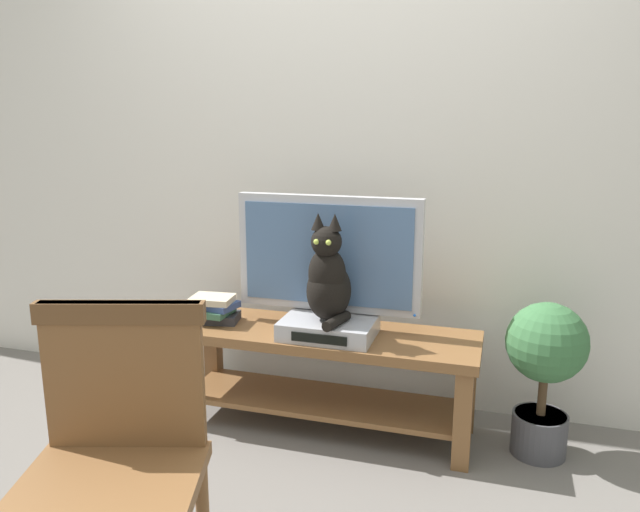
{
  "coord_description": "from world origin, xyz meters",
  "views": [
    {
      "loc": [
        0.73,
        -2.01,
        1.39
      ],
      "look_at": [
        -0.0,
        0.41,
        0.81
      ],
      "focal_mm": 34.37,
      "sensor_mm": 36.0,
      "label": 1
    }
  ],
  "objects_px": {
    "book_stack": "(213,309)",
    "cat": "(328,279)",
    "media_box": "(329,328)",
    "wooden_chair": "(113,449)",
    "tv": "(327,260)",
    "potted_plant": "(545,363)",
    "tv_stand": "(323,360)"
  },
  "relations": [
    {
      "from": "book_stack",
      "to": "cat",
      "type": "bearing_deg",
      "value": -4.1
    },
    {
      "from": "media_box",
      "to": "wooden_chair",
      "type": "relative_size",
      "value": 0.45
    },
    {
      "from": "tv",
      "to": "cat",
      "type": "height_order",
      "value": "tv"
    },
    {
      "from": "cat",
      "to": "media_box",
      "type": "bearing_deg",
      "value": 94.3
    },
    {
      "from": "media_box",
      "to": "potted_plant",
      "type": "xyz_separation_m",
      "value": [
        0.89,
        0.1,
        -0.09
      ]
    },
    {
      "from": "tv_stand",
      "to": "potted_plant",
      "type": "bearing_deg",
      "value": 2.58
    },
    {
      "from": "tv_stand",
      "to": "book_stack",
      "type": "xyz_separation_m",
      "value": [
        -0.53,
        -0.03,
        0.2
      ]
    },
    {
      "from": "tv_stand",
      "to": "potted_plant",
      "type": "height_order",
      "value": "potted_plant"
    },
    {
      "from": "tv",
      "to": "wooden_chair",
      "type": "height_order",
      "value": "tv"
    },
    {
      "from": "tv_stand",
      "to": "cat",
      "type": "xyz_separation_m",
      "value": [
        0.04,
        -0.07,
        0.4
      ]
    },
    {
      "from": "cat",
      "to": "tv_stand",
      "type": "bearing_deg",
      "value": 121.61
    },
    {
      "from": "tv",
      "to": "cat",
      "type": "bearing_deg",
      "value": -72.35
    },
    {
      "from": "cat",
      "to": "potted_plant",
      "type": "bearing_deg",
      "value": 6.97
    },
    {
      "from": "cat",
      "to": "wooden_chair",
      "type": "relative_size",
      "value": 0.52
    },
    {
      "from": "tv_stand",
      "to": "cat",
      "type": "bearing_deg",
      "value": -58.39
    },
    {
      "from": "media_box",
      "to": "potted_plant",
      "type": "distance_m",
      "value": 0.9
    },
    {
      "from": "cat",
      "to": "potted_plant",
      "type": "relative_size",
      "value": 0.71
    },
    {
      "from": "media_box",
      "to": "potted_plant",
      "type": "bearing_deg",
      "value": 6.09
    },
    {
      "from": "tv",
      "to": "potted_plant",
      "type": "xyz_separation_m",
      "value": [
        0.93,
        -0.02,
        -0.37
      ]
    },
    {
      "from": "media_box",
      "to": "cat",
      "type": "relative_size",
      "value": 0.85
    },
    {
      "from": "wooden_chair",
      "to": "tv",
      "type": "bearing_deg",
      "value": 79.73
    },
    {
      "from": "tv_stand",
      "to": "media_box",
      "type": "relative_size",
      "value": 3.42
    },
    {
      "from": "tv",
      "to": "cat",
      "type": "relative_size",
      "value": 1.77
    },
    {
      "from": "wooden_chair",
      "to": "potted_plant",
      "type": "xyz_separation_m",
      "value": [
        1.16,
        1.25,
        -0.11
      ]
    },
    {
      "from": "wooden_chair",
      "to": "book_stack",
      "type": "distance_m",
      "value": 1.21
    },
    {
      "from": "tv_stand",
      "to": "tv",
      "type": "height_order",
      "value": "tv"
    },
    {
      "from": "tv_stand",
      "to": "tv",
      "type": "distance_m",
      "value": 0.46
    },
    {
      "from": "book_stack",
      "to": "potted_plant",
      "type": "relative_size",
      "value": 0.39
    },
    {
      "from": "tv",
      "to": "wooden_chair",
      "type": "bearing_deg",
      "value": -100.27
    },
    {
      "from": "tv_stand",
      "to": "book_stack",
      "type": "bearing_deg",
      "value": -177.12
    },
    {
      "from": "media_box",
      "to": "book_stack",
      "type": "height_order",
      "value": "book_stack"
    },
    {
      "from": "book_stack",
      "to": "potted_plant",
      "type": "height_order",
      "value": "potted_plant"
    }
  ]
}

